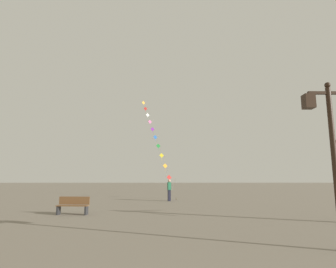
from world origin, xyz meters
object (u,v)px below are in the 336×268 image
twin_lantern_lamp_post (332,130)px  kite_train (155,137)px  kite_flyer (169,190)px  park_bench (73,206)px

twin_lantern_lamp_post → kite_train: kite_train is taller
kite_flyer → twin_lantern_lamp_post: bearing=-176.4°
kite_flyer → park_bench: 9.64m
twin_lantern_lamp_post → kite_flyer: twin_lantern_lamp_post is taller
park_bench → kite_flyer: bearing=61.9°
twin_lantern_lamp_post → park_bench: bearing=142.1°
twin_lantern_lamp_post → kite_train: bearing=103.9°
twin_lantern_lamp_post → kite_flyer: size_ratio=2.65×
kite_train → park_bench: 17.09m
twin_lantern_lamp_post → park_bench: twin_lantern_lamp_post is taller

